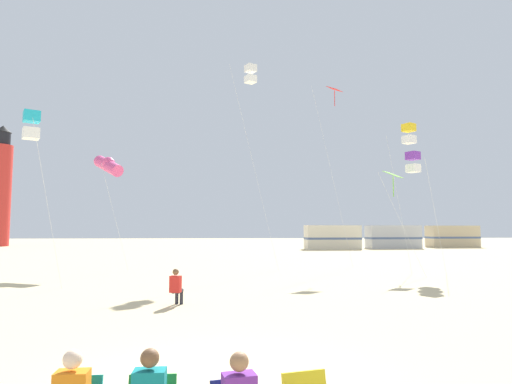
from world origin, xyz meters
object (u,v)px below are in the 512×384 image
(kite_box_cyan, at_px, (31,125))
(rv_van_tan, at_px, (452,236))
(kite_box_white, at_px, (251,74))
(lighthouse_distant, at_px, (0,189))
(rv_van_cream, at_px, (332,237))
(kite_tube_rainbow, at_px, (108,165))
(kite_box_gold, at_px, (409,134))
(kite_diamond_lime, at_px, (393,178))
(kite_diamond_scarlet, at_px, (334,97))
(kite_flyer_standing, at_px, (176,286))
(kite_box_violet, at_px, (413,162))
(rv_van_silver, at_px, (393,237))

(kite_box_cyan, bearing_deg, rv_van_tan, 44.19)
(kite_box_cyan, distance_m, kite_box_white, 13.90)
(lighthouse_distant, bearing_deg, kite_box_white, -46.99)
(rv_van_cream, bearing_deg, rv_van_tan, 11.61)
(kite_tube_rainbow, bearing_deg, kite_box_cyan, -97.52)
(kite_tube_rainbow, relative_size, rv_van_cream, 1.05)
(kite_box_gold, height_order, kite_diamond_lime, kite_box_gold)
(kite_diamond_scarlet, bearing_deg, kite_box_gold, -55.35)
(kite_flyer_standing, xyz_separation_m, kite_diamond_lime, (10.49, 8.19, 4.52))
(kite_box_gold, xyz_separation_m, kite_box_violet, (-0.21, -0.90, -1.79))
(kite_box_cyan, xyz_separation_m, kite_box_gold, (18.42, 5.96, 1.27))
(lighthouse_distant, bearing_deg, kite_tube_rainbow, -55.95)
(kite_flyer_standing, distance_m, kite_diamond_scarlet, 19.99)
(kite_flyer_standing, bearing_deg, kite_tube_rainbow, -50.69)
(kite_tube_rainbow, height_order, kite_diamond_lime, kite_tube_rainbow)
(kite_diamond_scarlet, height_order, rv_van_silver, kite_diamond_scarlet)
(kite_flyer_standing, height_order, lighthouse_distant, lighthouse_distant)
(kite_box_gold, bearing_deg, rv_van_cream, 85.43)
(lighthouse_distant, height_order, rv_van_cream, lighthouse_distant)
(kite_box_cyan, bearing_deg, kite_diamond_lime, 14.82)
(kite_box_white, height_order, kite_box_violet, kite_box_white)
(kite_diamond_lime, relative_size, rv_van_tan, 0.84)
(kite_box_gold, relative_size, kite_diamond_scarlet, 0.69)
(kite_diamond_lime, distance_m, rv_van_silver, 31.71)
(kite_box_violet, relative_size, rv_van_cream, 1.02)
(kite_diamond_lime, bearing_deg, kite_flyer_standing, -142.00)
(rv_van_silver, bearing_deg, kite_tube_rainbow, -140.35)
(kite_tube_rainbow, distance_m, kite_box_violet, 17.39)
(kite_box_cyan, xyz_separation_m, kite_diamond_lime, (16.82, 4.45, -1.47))
(lighthouse_distant, bearing_deg, kite_box_gold, -42.10)
(kite_diamond_lime, height_order, rv_van_tan, kite_diamond_lime)
(kite_diamond_lime, distance_m, rv_van_tan, 38.21)
(kite_tube_rainbow, bearing_deg, rv_van_tan, 38.22)
(kite_flyer_standing, distance_m, kite_box_white, 17.17)
(kite_tube_rainbow, relative_size, rv_van_tan, 1.04)
(kite_flyer_standing, height_order, kite_diamond_scarlet, kite_diamond_scarlet)
(kite_diamond_lime, bearing_deg, lighthouse_distant, 135.66)
(kite_box_cyan, xyz_separation_m, lighthouse_distant, (-23.21, 43.57, 1.24))
(kite_tube_rainbow, height_order, rv_van_cream, kite_tube_rainbow)
(kite_flyer_standing, relative_size, kite_diamond_scarlet, 0.10)
(kite_box_white, bearing_deg, kite_box_gold, -16.34)
(kite_flyer_standing, height_order, kite_box_gold, kite_box_gold)
(kite_tube_rainbow, distance_m, lighthouse_distant, 43.30)
(kite_flyer_standing, height_order, rv_van_silver, rv_van_silver)
(kite_box_white, bearing_deg, lighthouse_distant, 133.01)
(kite_box_white, bearing_deg, kite_box_cyan, -137.58)
(kite_flyer_standing, distance_m, kite_tube_rainbow, 13.78)
(kite_tube_rainbow, bearing_deg, kite_diamond_lime, -11.69)
(kite_diamond_scarlet, xyz_separation_m, rv_van_silver, (13.16, 23.21, -10.01))
(rv_van_silver, bearing_deg, lighthouse_distant, 165.37)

